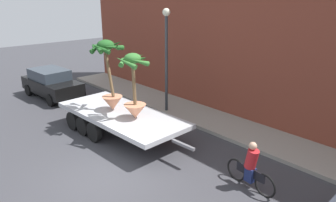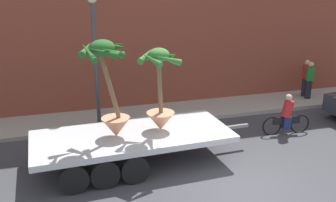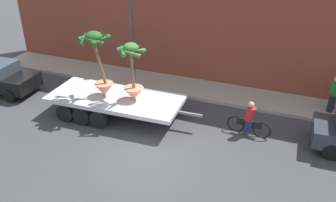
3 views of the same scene
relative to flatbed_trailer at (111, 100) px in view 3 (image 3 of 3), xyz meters
name	(u,v)px [view 3 (image 3 of 3)]	position (x,y,z in m)	size (l,w,h in m)	color
ground_plane	(145,155)	(2.73, -2.22, -0.77)	(60.00, 60.00, 0.00)	#38383D
sidewalk	(195,89)	(2.73, 3.88, -0.70)	(24.00, 2.20, 0.15)	gray
flatbed_trailer	(111,100)	(0.00, 0.00, 0.00)	(6.99, 2.77, 0.98)	#B7BABF
potted_palm_rear	(133,74)	(1.13, 0.07, 1.38)	(1.29, 1.32, 2.55)	tan
potted_palm_middle	(99,63)	(-0.40, -0.05, 1.73)	(1.41, 1.40, 2.88)	tan
cyclist	(249,120)	(6.06, 0.70, -0.10)	(1.84, 0.38, 1.54)	black
pedestrian_near_gate	(333,94)	(9.18, 3.76, 0.27)	(0.36, 0.36, 1.71)	black
pedestrian_far_left	(335,91)	(9.26, 4.14, 0.27)	(0.36, 0.36, 1.71)	black
street_lamp	(131,27)	(-0.42, 3.08, 2.46)	(0.36, 0.36, 4.83)	#383D42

